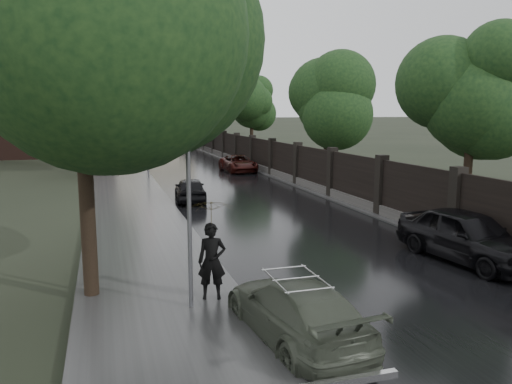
% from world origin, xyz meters
% --- Properties ---
extents(ground, '(800.00, 800.00, 0.00)m').
position_xyz_m(ground, '(0.00, 0.00, 0.00)').
color(ground, black).
rests_on(ground, ground).
extents(road, '(8.00, 420.00, 0.02)m').
position_xyz_m(road, '(0.00, 190.00, 0.01)').
color(road, black).
rests_on(road, ground).
extents(sidewalk_left, '(4.00, 420.00, 0.16)m').
position_xyz_m(sidewalk_left, '(-6.00, 190.00, 0.08)').
color(sidewalk_left, '#2D2D2D').
rests_on(sidewalk_left, ground).
extents(verge_right, '(3.00, 420.00, 0.08)m').
position_xyz_m(verge_right, '(5.50, 190.00, 0.04)').
color(verge_right, '#2D2D2D').
rests_on(verge_right, ground).
extents(fence_right, '(0.45, 75.72, 2.70)m').
position_xyz_m(fence_right, '(4.60, 32.01, 1.01)').
color(fence_right, '#383533').
rests_on(fence_right, ground).
extents(tree_left_near, '(5.44, 5.44, 9.16)m').
position_xyz_m(tree_left_near, '(-7.60, 3.00, 6.42)').
color(tree_left_near, black).
rests_on(tree_left_near, ground).
extents(tree_left_far, '(4.25, 4.25, 7.39)m').
position_xyz_m(tree_left_far, '(-8.00, 30.00, 5.24)').
color(tree_left_far, black).
rests_on(tree_left_far, ground).
extents(tree_right_a, '(4.08, 4.08, 7.01)m').
position_xyz_m(tree_right_a, '(7.50, 8.00, 4.95)').
color(tree_right_a, black).
rests_on(tree_right_a, ground).
extents(tree_right_b, '(4.08, 4.08, 7.01)m').
position_xyz_m(tree_right_b, '(7.50, 22.00, 4.95)').
color(tree_right_b, black).
rests_on(tree_right_b, ground).
extents(tree_right_c, '(4.08, 4.08, 7.01)m').
position_xyz_m(tree_right_c, '(7.50, 40.00, 4.95)').
color(tree_right_c, black).
rests_on(tree_right_c, ground).
extents(lamp_post, '(0.25, 0.12, 5.11)m').
position_xyz_m(lamp_post, '(-5.40, 1.50, 2.67)').
color(lamp_post, '#59595E').
rests_on(lamp_post, ground).
extents(traffic_light, '(0.16, 0.32, 4.00)m').
position_xyz_m(traffic_light, '(-4.30, 24.99, 2.40)').
color(traffic_light, '#59595E').
rests_on(traffic_light, ground).
extents(stalinist_tower, '(92.00, 30.00, 159.00)m').
position_xyz_m(stalinist_tower, '(0.00, 300.00, 38.38)').
color(stalinist_tower, tan).
rests_on(stalinist_tower, ground).
extents(volga_sedan, '(2.16, 4.43, 1.24)m').
position_xyz_m(volga_sedan, '(-3.60, -0.45, 0.62)').
color(volga_sedan, '#3E4537').
rests_on(volga_sedan, ground).
extents(hatchback_left, '(1.83, 3.81, 1.26)m').
position_xyz_m(hatchback_left, '(-2.98, 15.89, 0.63)').
color(hatchback_left, black).
rests_on(hatchback_left, ground).
extents(car_right_near, '(2.44, 4.98, 1.63)m').
position_xyz_m(car_right_near, '(3.40, 2.99, 0.82)').
color(car_right_near, black).
rests_on(car_right_near, ground).
extents(car_right_far, '(2.29, 4.71, 1.29)m').
position_xyz_m(car_right_far, '(2.76, 27.69, 0.65)').
color(car_right_far, black).
rests_on(car_right_far, ground).
extents(pedestrian_umbrella, '(1.28, 1.30, 2.87)m').
position_xyz_m(pedestrian_umbrella, '(-4.82, 1.87, 2.07)').
color(pedestrian_umbrella, black).
rests_on(pedestrian_umbrella, sidewalk_left).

